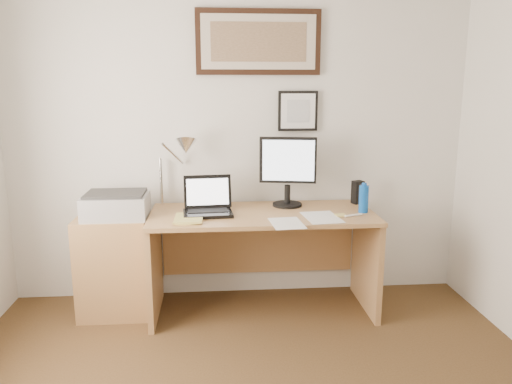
{
  "coord_description": "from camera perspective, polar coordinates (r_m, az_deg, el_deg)",
  "views": [
    {
      "loc": [
        -0.18,
        -1.81,
        1.65
      ],
      "look_at": [
        0.09,
        1.43,
        0.95
      ],
      "focal_mm": 35.0,
      "sensor_mm": 36.0,
      "label": 1
    }
  ],
  "objects": [
    {
      "name": "laptop",
      "position": [
        3.55,
        -5.54,
        -1.53
      ],
      "size": [
        0.36,
        0.32,
        0.26
      ],
      "color": "black",
      "rests_on": "desk"
    },
    {
      "name": "sticky_pad",
      "position": [
        3.52,
        9.68,
        -2.63
      ],
      "size": [
        0.08,
        0.08,
        0.01
      ],
      "primitive_type": "cube",
      "rotation": [
        0.0,
        0.0,
        0.13
      ],
      "color": "#D5C265",
      "rests_on": "desk"
    },
    {
      "name": "desk_lamp",
      "position": [
        3.66,
        -8.29,
        4.84
      ],
      "size": [
        0.29,
        0.27,
        0.53
      ],
      "color": "silver",
      "rests_on": "desk"
    },
    {
      "name": "bottle_cap",
      "position": [
        3.61,
        12.28,
        0.87
      ],
      "size": [
        0.04,
        0.04,
        0.02
      ],
      "primitive_type": "cylinder",
      "color": "#0D4EB2",
      "rests_on": "water_bottle"
    },
    {
      "name": "picture_large",
      "position": [
        3.81,
        0.29,
        16.76
      ],
      "size": [
        0.92,
        0.04,
        0.47
      ],
      "color": "black",
      "rests_on": "wall_back"
    },
    {
      "name": "printer",
      "position": [
        3.64,
        -15.7,
        -1.43
      ],
      "size": [
        0.44,
        0.34,
        0.18
      ],
      "color": "#A3A3A6",
      "rests_on": "side_cabinet"
    },
    {
      "name": "speaker",
      "position": [
        3.9,
        11.55,
        -0.03
      ],
      "size": [
        0.1,
        0.09,
        0.18
      ],
      "primitive_type": "cube",
      "rotation": [
        0.0,
        0.0,
        0.35
      ],
      "color": "black",
      "rests_on": "desk"
    },
    {
      "name": "water_bottle",
      "position": [
        3.64,
        12.2,
        -0.79
      ],
      "size": [
        0.07,
        0.07,
        0.2
      ],
      "primitive_type": "cylinder",
      "color": "#0D4EB2",
      "rests_on": "desk"
    },
    {
      "name": "lcd_monitor",
      "position": [
        3.7,
        3.66,
        2.74
      ],
      "size": [
        0.42,
        0.22,
        0.52
      ],
      "color": "black",
      "rests_on": "desk"
    },
    {
      "name": "picture_small",
      "position": [
        3.84,
        4.8,
        9.21
      ],
      "size": [
        0.3,
        0.03,
        0.3
      ],
      "color": "black",
      "rests_on": "wall_back"
    },
    {
      "name": "paper_sheet_a",
      "position": [
        3.3,
        3.54,
        -3.58
      ],
      "size": [
        0.23,
        0.31,
        0.0
      ],
      "primitive_type": "cube",
      "rotation": [
        0.0,
        0.0,
        0.08
      ],
      "color": "white",
      "rests_on": "desk"
    },
    {
      "name": "marker_pen",
      "position": [
        3.53,
        11.07,
        -2.63
      ],
      "size": [
        0.14,
        0.06,
        0.02
      ],
      "primitive_type": "cylinder",
      "rotation": [
        0.0,
        1.57,
        0.35
      ],
      "color": "white",
      "rests_on": "desk"
    },
    {
      "name": "wall_back",
      "position": [
        3.83,
        -2.01,
        6.25
      ],
      "size": [
        3.5,
        0.02,
        2.5
      ],
      "primitive_type": "cube",
      "color": "silver",
      "rests_on": "ground"
    },
    {
      "name": "paper_sheet_b",
      "position": [
        3.46,
        7.52,
        -2.88
      ],
      "size": [
        0.26,
        0.35,
        0.0
      ],
      "primitive_type": "cube",
      "rotation": [
        0.0,
        0.0,
        0.11
      ],
      "color": "white",
      "rests_on": "desk"
    },
    {
      "name": "side_cabinet",
      "position": [
        3.79,
        -15.83,
        -8.06
      ],
      "size": [
        0.5,
        0.4,
        0.73
      ],
      "primitive_type": "cube",
      "color": "#9B6E41",
      "rests_on": "floor"
    },
    {
      "name": "desk",
      "position": [
        3.72,
        0.61,
        -5.54
      ],
      "size": [
        1.6,
        0.7,
        0.75
      ],
      "color": "#9B6E41",
      "rests_on": "floor"
    },
    {
      "name": "book",
      "position": [
        3.41,
        -9.29,
        -3.04
      ],
      "size": [
        0.2,
        0.26,
        0.02
      ],
      "primitive_type": "imported",
      "rotation": [
        0.0,
        0.0,
        -0.02
      ],
      "color": "#C9BD5E",
      "rests_on": "desk"
    }
  ]
}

